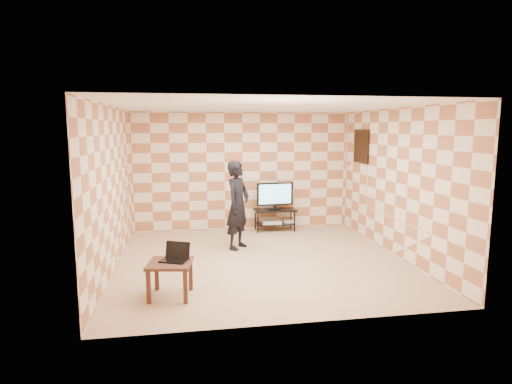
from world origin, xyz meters
The scene contains 14 objects.
floor centered at (0.00, 0.00, 0.00)m, with size 5.00×5.00×0.00m, color tan.
wall_back centered at (0.00, 2.50, 1.35)m, with size 5.00×0.02×2.70m, color beige.
wall_front centered at (0.00, -2.50, 1.35)m, with size 5.00×0.02×2.70m, color beige.
wall_left centered at (-2.50, 0.00, 1.35)m, with size 0.02×5.00×2.70m, color beige.
wall_right centered at (2.50, 0.00, 1.35)m, with size 0.02×5.00×2.70m, color beige.
ceiling centered at (0.00, 0.00, 2.70)m, with size 5.00×5.00×0.02m, color white.
wall_art centered at (2.47, 1.55, 1.95)m, with size 0.04×0.72×0.72m.
tv_stand centered at (0.71, 2.19, 0.37)m, with size 0.96×0.43×0.50m.
tv centered at (0.71, 2.18, 0.84)m, with size 0.85×0.18×0.62m.
dvd_player centered at (0.63, 2.16, 0.21)m, with size 0.43×0.31×0.07m, color #B4B4B6.
game_console centered at (1.04, 2.22, 0.20)m, with size 0.24×0.17×0.05m, color silver.
side_table centered at (-1.55, -1.39, 0.41)m, with size 0.68×0.68×0.50m.
laptop centered at (-1.47, -1.32, 0.55)m, with size 0.45×0.41×0.24m.
person centered at (-0.31, 0.88, 0.86)m, with size 0.63×0.41×1.72m, color black.
Camera 1 is at (-1.32, -7.22, 2.33)m, focal length 30.00 mm.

